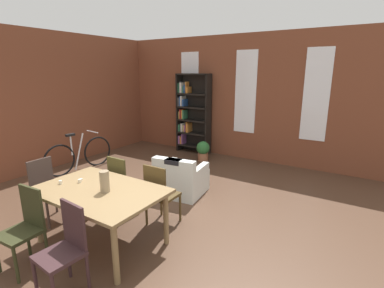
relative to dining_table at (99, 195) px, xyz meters
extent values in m
plane|color=brown|center=(0.10, 0.28, -0.68)|extent=(11.19, 11.19, 0.00)
cube|color=brown|center=(0.10, 4.64, 0.88)|extent=(8.06, 0.12, 3.12)
cube|color=white|center=(-1.55, 4.57, 1.03)|extent=(0.55, 0.02, 2.03)
cube|color=white|center=(0.10, 4.57, 1.03)|extent=(0.55, 0.02, 2.03)
cube|color=white|center=(1.75, 4.57, 1.03)|extent=(0.55, 0.02, 2.03)
cube|color=olive|center=(0.00, 0.00, 0.06)|extent=(1.66, 1.08, 0.04)
cylinder|color=olive|center=(-0.73, -0.44, -0.32)|extent=(0.07, 0.07, 0.73)
cylinder|color=olive|center=(0.73, -0.44, -0.32)|extent=(0.07, 0.07, 0.73)
cylinder|color=olive|center=(-0.73, 0.44, -0.32)|extent=(0.07, 0.07, 0.73)
cylinder|color=olive|center=(0.73, 0.44, -0.32)|extent=(0.07, 0.07, 0.73)
cylinder|color=#998466|center=(0.12, 0.00, 0.22)|extent=(0.12, 0.12, 0.27)
cylinder|color=silver|center=(-0.41, 0.02, 0.11)|extent=(0.04, 0.04, 0.04)
cylinder|color=silver|center=(-0.58, -0.15, 0.11)|extent=(0.04, 0.04, 0.05)
cylinder|color=silver|center=(-0.44, 0.07, 0.10)|extent=(0.04, 0.04, 0.03)
cube|color=#45362F|center=(-1.13, 0.00, -0.23)|extent=(0.41, 0.41, 0.04)
cube|color=#45362F|center=(-1.31, 0.00, 0.02)|extent=(0.04, 0.38, 0.50)
cylinder|color=#45362F|center=(-0.95, -0.18, -0.47)|extent=(0.04, 0.04, 0.43)
cylinder|color=#45362F|center=(-0.95, 0.18, -0.47)|extent=(0.04, 0.04, 0.43)
cylinder|color=#45362F|center=(-1.31, -0.18, -0.47)|extent=(0.04, 0.04, 0.43)
cylinder|color=#45362F|center=(-1.31, 0.18, -0.47)|extent=(0.04, 0.04, 0.43)
cube|color=#4A391C|center=(0.37, 0.84, -0.23)|extent=(0.41, 0.41, 0.04)
cube|color=#4A391C|center=(0.38, 0.65, 0.02)|extent=(0.38, 0.04, 0.50)
cylinder|color=#4A391C|center=(0.55, 1.02, -0.47)|extent=(0.04, 0.04, 0.43)
cylinder|color=#4A391C|center=(0.19, 1.02, -0.47)|extent=(0.04, 0.04, 0.43)
cylinder|color=#4A391C|center=(0.56, 0.66, -0.47)|extent=(0.04, 0.04, 0.43)
cylinder|color=#4A391C|center=(0.20, 0.66, -0.47)|extent=(0.04, 0.04, 0.43)
cube|color=#433E1D|center=(-0.37, 0.84, -0.23)|extent=(0.41, 0.41, 0.04)
cube|color=#433E1D|center=(-0.38, 0.65, 0.02)|extent=(0.38, 0.04, 0.50)
cylinder|color=#433E1D|center=(-0.19, 1.01, -0.47)|extent=(0.04, 0.04, 0.43)
cylinder|color=#433E1D|center=(-0.55, 1.02, -0.47)|extent=(0.04, 0.04, 0.43)
cylinder|color=#433E1D|center=(-0.20, 0.65, -0.47)|extent=(0.04, 0.04, 0.43)
cylinder|color=#433E1D|center=(-0.56, 0.66, -0.47)|extent=(0.04, 0.04, 0.43)
cube|color=#3A2325|center=(0.37, -0.84, -0.23)|extent=(0.43, 0.43, 0.04)
cube|color=#3A2325|center=(0.39, -0.65, 0.02)|extent=(0.38, 0.06, 0.50)
cylinder|color=#3A2325|center=(0.18, -1.00, -0.47)|extent=(0.04, 0.04, 0.43)
cylinder|color=#3A2325|center=(0.21, -0.65, -0.47)|extent=(0.04, 0.04, 0.43)
cylinder|color=#3A2325|center=(0.57, -0.67, -0.47)|extent=(0.04, 0.04, 0.43)
cube|color=#2E3019|center=(-0.37, -0.84, -0.23)|extent=(0.42, 0.42, 0.04)
cube|color=#2E3019|center=(-0.38, -0.65, 0.02)|extent=(0.38, 0.05, 0.50)
cylinder|color=#2E3019|center=(-0.18, -1.01, -0.47)|extent=(0.04, 0.04, 0.43)
cylinder|color=#2E3019|center=(-0.56, -0.67, -0.47)|extent=(0.04, 0.04, 0.43)
cylinder|color=#2E3019|center=(-0.20, -0.65, -0.47)|extent=(0.04, 0.04, 0.43)
cube|color=black|center=(-1.78, 4.38, 0.40)|extent=(0.04, 0.30, 2.16)
cube|color=black|center=(-0.85, 4.38, 0.40)|extent=(0.04, 0.30, 2.16)
cube|color=black|center=(-1.31, 4.53, 0.40)|extent=(0.97, 0.01, 2.16)
cube|color=black|center=(-1.31, 4.38, -0.50)|extent=(0.93, 0.30, 0.04)
cube|color=#8C4C8C|center=(-1.73, 4.38, -0.37)|extent=(0.05, 0.25, 0.22)
cube|color=orange|center=(-1.68, 4.38, -0.37)|extent=(0.04, 0.23, 0.22)
cube|color=#8C4C8C|center=(-1.63, 4.38, -0.33)|extent=(0.03, 0.22, 0.30)
cube|color=black|center=(-1.31, 4.38, -0.14)|extent=(0.93, 0.30, 0.04)
cube|color=#33724C|center=(-1.74, 4.38, -0.02)|extent=(0.04, 0.22, 0.20)
cube|color=#4C4C51|center=(-1.70, 4.38, 0.00)|extent=(0.03, 0.15, 0.24)
cube|color=white|center=(-1.65, 4.38, -0.01)|extent=(0.04, 0.23, 0.23)
cube|color=gold|center=(-1.60, 4.38, -0.03)|extent=(0.03, 0.15, 0.18)
cube|color=#8C4C8C|center=(-1.55, 4.38, -0.02)|extent=(0.04, 0.18, 0.20)
cube|color=orange|center=(-1.50, 4.38, 0.02)|extent=(0.04, 0.16, 0.29)
cube|color=orange|center=(-1.45, 4.38, 0.01)|extent=(0.04, 0.25, 0.26)
cube|color=black|center=(-1.31, 4.38, 0.22)|extent=(0.93, 0.30, 0.04)
cube|color=gold|center=(-1.74, 4.38, 0.34)|extent=(0.04, 0.18, 0.20)
cube|color=#B22D28|center=(-1.69, 4.38, 0.37)|extent=(0.04, 0.22, 0.27)
cube|color=orange|center=(-1.64, 4.38, 0.37)|extent=(0.04, 0.19, 0.26)
cube|color=#33724C|center=(-1.59, 4.38, 0.37)|extent=(0.04, 0.22, 0.25)
cube|color=black|center=(-1.31, 4.38, 0.58)|extent=(0.93, 0.30, 0.04)
cube|color=#4C4C51|center=(-1.74, 4.38, 0.71)|extent=(0.03, 0.24, 0.23)
cube|color=#284C8C|center=(-1.69, 4.38, 0.73)|extent=(0.04, 0.23, 0.26)
cube|color=white|center=(-1.65, 4.38, 0.74)|extent=(0.04, 0.24, 0.28)
cube|color=#284C8C|center=(-1.59, 4.38, 0.69)|extent=(0.04, 0.25, 0.19)
cube|color=black|center=(-1.31, 4.38, 0.94)|extent=(0.93, 0.30, 0.04)
cube|color=#33724C|center=(-1.74, 4.38, 1.09)|extent=(0.03, 0.22, 0.26)
cube|color=#4C4C51|center=(-1.71, 4.38, 1.11)|extent=(0.03, 0.15, 0.30)
cube|color=white|center=(-1.66, 4.38, 1.10)|extent=(0.05, 0.25, 0.28)
cube|color=#33724C|center=(-1.61, 4.38, 1.05)|extent=(0.03, 0.16, 0.18)
cube|color=#284C8C|center=(-1.56, 4.38, 1.07)|extent=(0.05, 0.17, 0.22)
cube|color=orange|center=(-1.52, 4.38, 1.11)|extent=(0.03, 0.15, 0.30)
cube|color=orange|center=(-1.46, 4.38, 1.04)|extent=(0.05, 0.21, 0.17)
cube|color=black|center=(-1.31, 4.38, 1.46)|extent=(0.93, 0.30, 0.04)
cube|color=silver|center=(-0.01, 1.90, -0.48)|extent=(0.90, 0.90, 0.40)
cube|color=silver|center=(0.03, 1.59, -0.11)|extent=(0.81, 0.26, 0.35)
cube|color=silver|center=(0.32, 1.95, -0.21)|extent=(0.21, 0.73, 0.15)
cube|color=silver|center=(-0.35, 1.86, -0.21)|extent=(0.21, 0.73, 0.15)
cube|color=black|center=(0.03, 1.59, 0.03)|extent=(0.30, 0.21, 0.08)
torus|color=black|center=(-2.78, 1.23, -0.34)|extent=(0.11, 0.72, 0.72)
torus|color=black|center=(-2.68, 2.18, -0.34)|extent=(0.11, 0.72, 0.72)
cylinder|color=silver|center=(-2.73, 1.70, -0.24)|extent=(0.07, 0.30, 0.83)
cylinder|color=silver|center=(-2.75, 1.53, -0.06)|extent=(0.04, 0.04, 0.45)
cube|color=black|center=(-2.75, 1.53, 0.18)|extent=(0.10, 0.21, 0.05)
cylinder|color=silver|center=(-2.69, 2.08, 0.16)|extent=(0.44, 0.07, 0.02)
cylinder|color=#9E6042|center=(-0.69, 3.86, -0.59)|extent=(0.26, 0.26, 0.19)
sphere|color=#2D6B33|center=(-0.69, 3.86, -0.36)|extent=(0.34, 0.34, 0.34)
camera|label=1|loc=(2.81, -2.22, 1.55)|focal=26.64mm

